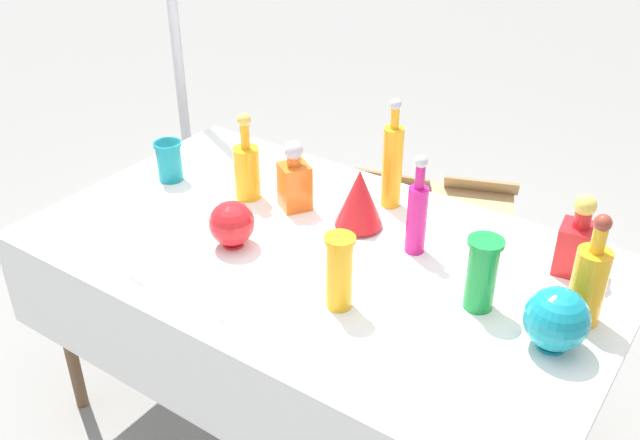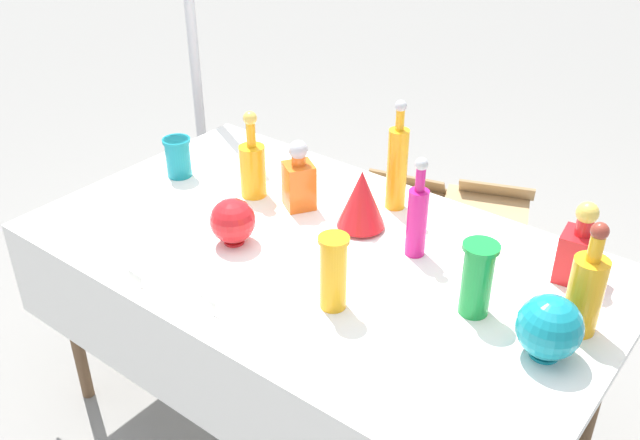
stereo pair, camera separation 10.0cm
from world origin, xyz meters
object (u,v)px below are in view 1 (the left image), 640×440
at_px(tall_bottle_1, 589,282).
at_px(slender_vase_1, 169,159).
at_px(slender_vase_0, 339,270).
at_px(cardboard_box_behind_right, 380,221).
at_px(slender_vase_2, 482,272).
at_px(tall_bottle_0, 247,168).
at_px(cardboard_box_behind_left, 468,230).
at_px(square_decanter_0, 577,242).
at_px(square_decanter_1, 294,180).
at_px(tall_bottle_2, 417,214).
at_px(fluted_vase_0, 359,198).
at_px(round_bowl_0, 232,224).
at_px(round_bowl_1, 556,319).
at_px(canopy_pole, 179,70).
at_px(tall_bottle_3, 392,163).

xyz_separation_m(tall_bottle_1, slender_vase_1, (-1.44, -0.04, -0.04)).
xyz_separation_m(slender_vase_0, cardboard_box_behind_right, (-0.63, 1.33, -0.73)).
bearing_deg(slender_vase_2, tall_bottle_0, 172.45).
distance_m(tall_bottle_1, cardboard_box_behind_left, 1.57).
relative_size(slender_vase_0, cardboard_box_behind_right, 0.44).
bearing_deg(square_decanter_0, square_decanter_1, -169.77).
bearing_deg(square_decanter_1, square_decanter_0, 10.23).
height_order(square_decanter_0, slender_vase_0, square_decanter_0).
bearing_deg(tall_bottle_2, fluted_vase_0, 174.73).
distance_m(slender_vase_0, cardboard_box_behind_left, 1.65).
xyz_separation_m(tall_bottle_0, cardboard_box_behind_right, (-0.05, 1.01, -0.72)).
bearing_deg(round_bowl_0, round_bowl_1, 5.72).
xyz_separation_m(slender_vase_2, cardboard_box_behind_left, (-0.54, 1.26, -0.71)).
bearing_deg(slender_vase_1, slender_vase_2, -2.89).
relative_size(slender_vase_2, canopy_pole, 0.09).
relative_size(tall_bottle_3, slender_vase_0, 1.73).
relative_size(cardboard_box_behind_left, cardboard_box_behind_right, 0.97).
bearing_deg(square_decanter_0, round_bowl_0, -153.09).
relative_size(tall_bottle_3, cardboard_box_behind_right, 0.77).
height_order(tall_bottle_3, square_decanter_0, tall_bottle_3).
bearing_deg(round_bowl_0, slender_vase_1, 156.30).
distance_m(round_bowl_1, cardboard_box_behind_left, 1.66).
xyz_separation_m(square_decanter_1, round_bowl_1, (0.93, -0.20, -0.01)).
height_order(tall_bottle_3, canopy_pole, canopy_pole).
bearing_deg(tall_bottle_3, tall_bottle_0, -151.87).
distance_m(tall_bottle_2, round_bowl_1, 0.52).
bearing_deg(square_decanter_0, tall_bottle_0, -169.69).
relative_size(square_decanter_1, cardboard_box_behind_right, 0.49).
bearing_deg(slender_vase_1, canopy_pole, 130.69).
bearing_deg(canopy_pole, round_bowl_1, -18.69).
distance_m(tall_bottle_2, square_decanter_1, 0.45).
bearing_deg(tall_bottle_1, tall_bottle_2, 175.09).
distance_m(slender_vase_2, round_bowl_1, 0.22).
bearing_deg(cardboard_box_behind_left, slender_vase_2, -67.05).
distance_m(square_decanter_0, square_decanter_1, 0.89).
relative_size(tall_bottle_0, tall_bottle_1, 0.96).
height_order(slender_vase_0, slender_vase_2, slender_vase_0).
bearing_deg(slender_vase_0, round_bowl_0, 171.35).
xyz_separation_m(cardboard_box_behind_left, cardboard_box_behind_right, (-0.40, -0.14, -0.02)).
xyz_separation_m(tall_bottle_3, slender_vase_1, (-0.73, -0.28, -0.08)).
relative_size(slender_vase_1, slender_vase_2, 0.68).
distance_m(square_decanter_0, cardboard_box_behind_left, 1.37).
relative_size(slender_vase_0, round_bowl_1, 1.29).
xyz_separation_m(slender_vase_1, round_bowl_1, (1.41, -0.11, 0.01)).
bearing_deg(fluted_vase_0, square_decanter_1, -177.00).
xyz_separation_m(fluted_vase_0, round_bowl_1, (0.69, -0.21, -0.02)).
bearing_deg(slender_vase_2, tall_bottle_1, 22.27).
distance_m(tall_bottle_3, fluted_vase_0, 0.19).
bearing_deg(tall_bottle_2, tall_bottle_3, 134.68).
height_order(tall_bottle_2, round_bowl_0, tall_bottle_2).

